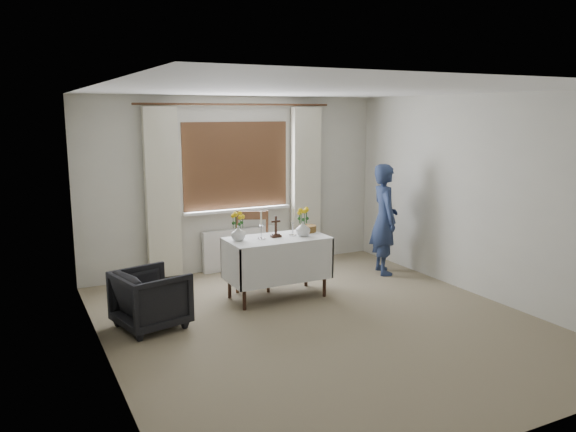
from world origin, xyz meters
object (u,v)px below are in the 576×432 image
object	(u,v)px
flower_vase_left	(238,233)
flower_vase_right	(303,229)
wooden_chair	(252,251)
person	(384,219)
wooden_cross	(276,227)
armchair	(151,299)
altar_table	(277,268)

from	to	relation	value
flower_vase_left	flower_vase_right	world-z (taller)	flower_vase_right
wooden_chair	person	distance (m)	1.98
flower_vase_left	wooden_cross	bearing A→B (deg)	-2.95
wooden_chair	flower_vase_right	distance (m)	0.80
armchair	flower_vase_left	world-z (taller)	flower_vase_left
flower_vase_right	armchair	bearing A→B (deg)	-173.61
wooden_chair	flower_vase_right	size ratio (longest dim) A/B	5.33
armchair	flower_vase_left	distance (m)	1.31
wooden_chair	wooden_cross	bearing A→B (deg)	-52.18
altar_table	wooden_cross	size ratio (longest dim) A/B	4.71
person	altar_table	bearing A→B (deg)	116.76
flower_vase_left	flower_vase_right	xyz separation A→B (m)	(0.81, -0.12, 0.00)
altar_table	armchair	bearing A→B (deg)	-170.32
wooden_cross	flower_vase_left	distance (m)	0.49
person	flower_vase_right	world-z (taller)	person
altar_table	flower_vase_right	world-z (taller)	flower_vase_right
wooden_cross	wooden_chair	bearing A→B (deg)	108.74
wooden_chair	person	xyz separation A→B (m)	(1.94, -0.20, 0.28)
altar_table	wooden_cross	distance (m)	0.51
wooden_cross	flower_vase_left	xyz separation A→B (m)	(-0.48, 0.02, -0.04)
flower_vase_left	flower_vase_right	distance (m)	0.82
person	flower_vase_left	bearing A→B (deg)	113.42
armchair	altar_table	bearing A→B (deg)	-94.08
flower_vase_left	altar_table	bearing A→B (deg)	-7.07
altar_table	flower_vase_right	distance (m)	0.58
flower_vase_right	wooden_cross	bearing A→B (deg)	164.23
armchair	flower_vase_left	size ratio (longest dim) A/B	3.76
wooden_chair	armchair	world-z (taller)	wooden_chair
wooden_cross	flower_vase_right	bearing A→B (deg)	-11.48
altar_table	person	world-z (taller)	person
wooden_cross	person	bearing A→B (deg)	12.31
person	wooden_cross	world-z (taller)	person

